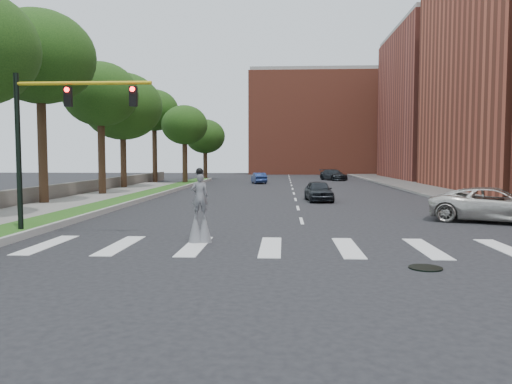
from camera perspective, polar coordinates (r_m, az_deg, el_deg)
name	(u,v)px	position (r m, az deg, el deg)	size (l,w,h in m)	color
ground_plane	(311,253)	(15.90, 6.26, -6.98)	(160.00, 160.00, 0.00)	black
grass_median	(137,197)	(37.26, -13.43, -0.57)	(2.00, 60.00, 0.25)	#214E16
median_curb	(151,197)	(36.97, -11.87, -0.56)	(0.20, 60.00, 0.28)	#999994
sidewalk_left	(26,212)	(29.14, -24.77, -2.14)	(4.00, 60.00, 0.18)	slate
sidewalk_right	(450,194)	(42.83, 21.34, -0.20)	(5.00, 90.00, 0.18)	slate
stone_wall	(75,189)	(40.98, -20.03, 0.30)	(0.50, 56.00, 1.10)	#5B554E
manhole	(425,268)	(14.44, 18.80, -8.21)	(0.90, 0.90, 0.04)	black
building_far	(453,106)	(73.58, 21.54, 9.17)	(16.00, 22.00, 20.00)	brown
building_backdrop	(321,125)	(94.03, 7.41, 7.61)	(26.00, 14.00, 18.00)	#9B4630
traffic_signal	(49,127)	(20.65, -22.60, 6.83)	(5.30, 0.23, 6.20)	black
stilt_performer	(200,215)	(17.73, -6.44, -2.58)	(0.83, 0.58, 2.65)	#332114
suv_crossing	(495,205)	(25.73, 25.69, -1.33)	(2.68, 5.81, 1.61)	beige
car_near	(319,191)	(34.57, 7.17, 0.13)	(1.67, 4.14, 1.41)	black
car_mid	(259,178)	(57.38, 0.32, 1.60)	(1.31, 3.76, 1.24)	navy
car_far	(333,175)	(65.93, 8.83, 1.95)	(2.01, 4.93, 1.43)	black
tree_2	(40,58)	(34.50, -23.47, 13.90)	(6.76, 6.76, 12.07)	#332114
tree_3	(100,95)	(41.20, -17.36, 10.56)	(5.84, 5.84, 10.39)	#332114
tree_4	(122,107)	(49.28, -15.02, 9.42)	(7.44, 7.44, 10.98)	#332114
tree_5	(154,111)	(60.41, -11.56, 9.08)	(5.70, 5.70, 10.95)	#332114
tree_6	(185,125)	(56.03, -8.17, 7.54)	(5.09, 5.09, 8.74)	#332114
tree_7	(205,137)	(68.56, -5.84, 6.32)	(5.46, 5.46, 8.18)	#332114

